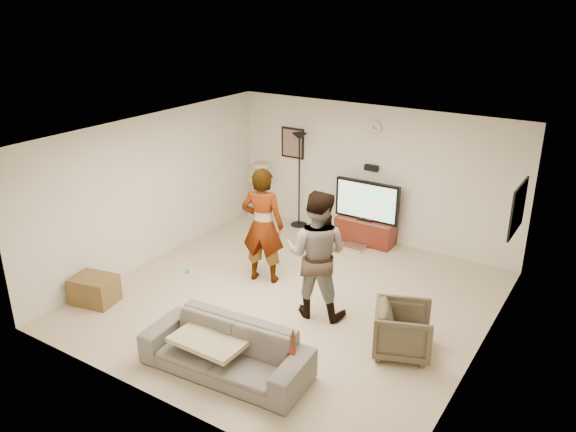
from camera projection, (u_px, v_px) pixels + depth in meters
The scene contains 24 objects.
floor at pixel (291, 299), 8.59m from camera, with size 5.50×5.50×0.02m, color #C0A68C.
ceiling at pixel (292, 135), 7.67m from camera, with size 5.50×5.50×0.02m, color white.
wall_back at pixel (372, 174), 10.29m from camera, with size 5.50×0.04×2.50m, color silver.
wall_front at pixel (152, 304), 5.97m from camera, with size 5.50×0.04×2.50m, color silver.
wall_left at pixel (153, 189), 9.51m from camera, with size 0.04×5.50×2.50m, color silver.
wall_right at pixel (487, 268), 6.75m from camera, with size 0.04×5.50×2.50m, color silver.
wall_clock at pixel (374, 128), 9.96m from camera, with size 0.26×0.26×0.04m, color silver.
wall_speaker at pixel (371, 168), 10.20m from camera, with size 0.25×0.10×0.10m, color black.
picture_back at pixel (293, 143), 11.00m from camera, with size 0.42×0.03×0.52m, color #735750.
picture_right at pixel (518, 208), 7.93m from camera, with size 0.03×0.78×0.62m, color #ED9D52.
tv_stand at pixel (365, 231), 10.45m from camera, with size 1.08×0.45×0.45m, color #4C180E.
console_box at pixel (354, 247), 10.23m from camera, with size 0.40×0.30×0.07m, color silver.
tv at pixel (367, 201), 10.24m from camera, with size 1.22×0.08×0.73m, color black.
tv_screen at pixel (366, 201), 10.20m from camera, with size 1.13×0.01×0.64m, color #14E996.
floor_lamp at pixel (299, 181), 10.97m from camera, with size 0.32×0.32×1.86m, color black.
cat_tree at pixel (260, 190), 11.48m from camera, with size 0.38×0.38×1.19m, color #C4AF8E.
person_left at pixel (263, 226), 8.83m from camera, with size 0.68×0.45×1.86m, color gray.
person_right at pixel (317, 254), 7.86m from camera, with size 0.90×0.70×1.86m, color #424892.
sofa at pixel (226, 350), 6.82m from camera, with size 2.07×0.81×0.61m, color #5D5751.
throw_blanket at pixel (213, 337), 6.88m from camera, with size 0.90×0.70×0.06m, color #BFB285.
beer_bottle at pixel (293, 344), 6.19m from camera, with size 0.06×0.06×0.25m, color #4F2A13.
armchair at pixel (403, 330), 7.18m from camera, with size 0.70×0.72×0.66m, color #483F2F.
side_table at pixel (95, 290), 8.41m from camera, with size 0.62×0.46×0.41m, color brown.
toy_ball at pixel (187, 271), 9.36m from camera, with size 0.06×0.06×0.06m, color #00AF97.
Camera 1 is at (4.02, -6.38, 4.29)m, focal length 35.43 mm.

